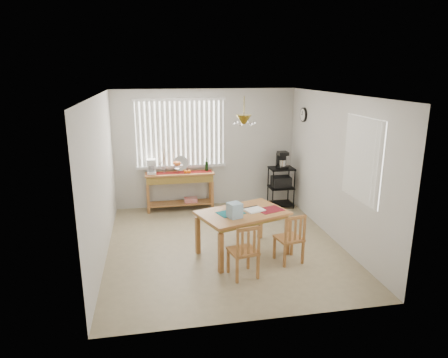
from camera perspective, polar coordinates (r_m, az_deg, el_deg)
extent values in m
cube|color=tan|center=(7.15, 0.01, -9.38)|extent=(4.00, 4.50, 0.01)
cube|color=silver|center=(8.93, -2.68, 4.43)|extent=(4.00, 0.10, 2.60)
cube|color=silver|center=(4.57, 5.30, -6.30)|extent=(4.00, 0.10, 2.60)
cube|color=silver|center=(6.66, -17.60, -0.04)|extent=(0.10, 4.50, 2.60)
cube|color=silver|center=(7.35, 15.93, 1.50)|extent=(0.10, 4.50, 2.60)
cube|color=white|center=(6.50, 0.02, 12.40)|extent=(4.00, 4.50, 0.10)
cube|color=white|center=(8.76, -6.25, 6.47)|extent=(1.90, 0.01, 1.40)
cube|color=white|center=(8.73, -12.16, 6.19)|extent=(0.07, 0.03, 1.40)
cube|color=white|center=(8.73, -11.47, 6.22)|extent=(0.07, 0.03, 1.40)
cube|color=white|center=(8.72, -10.77, 6.26)|extent=(0.07, 0.03, 1.40)
cube|color=white|center=(8.72, -10.07, 6.29)|extent=(0.07, 0.03, 1.40)
cube|color=white|center=(8.73, -9.38, 6.32)|extent=(0.07, 0.03, 1.40)
cube|color=white|center=(8.73, -8.68, 6.36)|extent=(0.07, 0.03, 1.40)
cube|color=white|center=(8.73, -7.98, 6.39)|extent=(0.07, 0.03, 1.40)
cube|color=white|center=(8.74, -7.29, 6.42)|extent=(0.07, 0.03, 1.40)
cube|color=white|center=(8.74, -6.59, 6.45)|extent=(0.07, 0.03, 1.40)
cube|color=white|center=(8.75, -5.90, 6.47)|extent=(0.07, 0.03, 1.40)
cube|color=white|center=(8.76, -5.21, 6.50)|extent=(0.07, 0.03, 1.40)
cube|color=white|center=(8.77, -4.52, 6.53)|extent=(0.07, 0.03, 1.40)
cube|color=white|center=(8.78, -3.83, 6.55)|extent=(0.07, 0.03, 1.40)
cube|color=white|center=(8.79, -3.14, 6.57)|extent=(0.07, 0.03, 1.40)
cube|color=white|center=(8.81, -2.46, 6.60)|extent=(0.07, 0.03, 1.40)
cube|color=white|center=(8.82, -1.77, 6.62)|extent=(0.07, 0.03, 1.40)
cube|color=white|center=(8.84, -1.09, 6.64)|extent=(0.07, 0.03, 1.40)
cube|color=white|center=(8.86, -0.41, 6.66)|extent=(0.07, 0.03, 1.40)
cube|color=white|center=(8.87, -6.10, 1.78)|extent=(1.98, 0.06, 0.06)
cube|color=white|center=(8.65, -6.38, 11.23)|extent=(1.98, 0.06, 0.06)
cube|color=white|center=(6.48, 19.19, 2.60)|extent=(0.01, 1.10, 1.30)
cube|color=white|center=(6.06, 21.37, 1.56)|extent=(0.03, 0.07, 1.30)
cube|color=white|center=(6.15, 20.84, 1.81)|extent=(0.03, 0.07, 1.30)
cube|color=white|center=(6.24, 20.33, 2.04)|extent=(0.03, 0.07, 1.30)
cube|color=white|center=(6.33, 19.83, 2.27)|extent=(0.03, 0.07, 1.30)
cube|color=white|center=(6.43, 19.35, 2.49)|extent=(0.03, 0.07, 1.30)
cube|color=white|center=(6.52, 18.88, 2.71)|extent=(0.03, 0.07, 1.30)
cube|color=white|center=(6.61, 18.42, 2.92)|extent=(0.03, 0.07, 1.30)
cube|color=white|center=(6.71, 17.98, 3.12)|extent=(0.03, 0.07, 1.30)
cube|color=white|center=(6.80, 17.54, 3.31)|extent=(0.03, 0.07, 1.30)
cube|color=white|center=(6.90, 17.12, 3.51)|extent=(0.03, 0.07, 1.30)
cylinder|color=black|center=(8.59, 11.30, 8.99)|extent=(0.04, 0.30, 0.30)
cylinder|color=white|center=(8.58, 11.15, 8.99)|extent=(0.01, 0.25, 0.25)
cylinder|color=olive|center=(6.17, 2.88, 10.17)|extent=(0.01, 0.01, 0.34)
cone|color=olive|center=(6.19, 2.86, 8.52)|extent=(0.24, 0.24, 0.14)
sphere|color=white|center=(6.24, 4.29, 7.99)|extent=(0.05, 0.05, 0.05)
sphere|color=white|center=(6.35, 3.27, 8.13)|extent=(0.05, 0.05, 0.05)
sphere|color=white|center=(6.31, 1.84, 8.11)|extent=(0.05, 0.05, 0.05)
sphere|color=white|center=(6.16, 1.39, 7.94)|extent=(0.05, 0.05, 0.05)
sphere|color=white|center=(6.05, 2.41, 7.79)|extent=(0.05, 0.05, 0.05)
sphere|color=white|center=(6.08, 3.89, 7.81)|extent=(0.05, 0.05, 0.05)
cube|color=#AE713B|center=(8.70, -6.38, 0.79)|extent=(1.48, 0.42, 0.04)
cube|color=olive|center=(8.73, -6.36, 0.14)|extent=(1.43, 0.38, 0.15)
cube|color=#AE713B|center=(8.67, -10.78, -2.86)|extent=(0.06, 0.06, 0.64)
cube|color=#AE713B|center=(8.76, -1.66, -2.40)|extent=(0.06, 0.06, 0.64)
cube|color=#AE713B|center=(8.97, -10.79, -2.23)|extent=(0.06, 0.06, 0.64)
cube|color=#AE713B|center=(9.06, -1.98, -1.79)|extent=(0.06, 0.06, 0.64)
cube|color=#AE713B|center=(8.89, -6.25, -3.43)|extent=(1.37, 0.36, 0.03)
cube|color=red|center=(8.89, -4.77, -2.98)|extent=(0.28, 0.20, 0.09)
cube|color=maroon|center=(8.70, -6.38, 0.93)|extent=(1.41, 0.23, 0.01)
cube|color=white|center=(8.67, -10.29, 0.87)|extent=(0.19, 0.22, 0.05)
cube|color=white|center=(8.72, -10.33, 1.73)|extent=(0.19, 0.07, 0.28)
cube|color=white|center=(8.59, -10.37, 2.57)|extent=(0.19, 0.20, 0.06)
cylinder|color=white|center=(8.63, -10.31, 1.36)|extent=(0.12, 0.12, 0.12)
cylinder|color=white|center=(8.66, -6.68, 1.16)|extent=(0.05, 0.05, 0.09)
cone|color=white|center=(8.64, -6.70, 1.73)|extent=(0.24, 0.24, 0.08)
sphere|color=red|center=(8.63, -6.41, 2.25)|extent=(0.07, 0.07, 0.07)
sphere|color=red|center=(8.67, -6.74, 2.30)|extent=(0.07, 0.07, 0.07)
sphere|color=red|center=(8.62, -7.02, 2.22)|extent=(0.07, 0.07, 0.07)
sphere|color=red|center=(8.58, -6.70, 2.16)|extent=(0.07, 0.07, 0.07)
sphere|color=orange|center=(8.63, -5.49, 1.07)|extent=(0.07, 0.07, 0.07)
sphere|color=orange|center=(8.63, -5.00, 1.09)|extent=(0.07, 0.07, 0.07)
cylinder|color=silver|center=(8.82, -6.19, 2.24)|extent=(0.33, 0.08, 0.33)
cylinder|color=white|center=(8.71, -8.54, 1.29)|extent=(0.07, 0.07, 0.13)
cylinder|color=#4C3823|center=(8.65, -8.61, 3.05)|extent=(0.08, 0.04, 0.41)
cylinder|color=#4C3823|center=(8.65, -8.62, 3.20)|extent=(0.13, 0.06, 0.45)
cylinder|color=#4C3823|center=(8.65, -8.60, 2.90)|extent=(0.16, 0.07, 0.33)
cylinder|color=#4C3823|center=(8.64, -8.62, 3.35)|extent=(0.05, 0.03, 0.51)
cylinder|color=#4C3823|center=(8.66, -8.60, 2.84)|extent=(0.20, 0.09, 0.29)
cylinder|color=black|center=(8.78, -2.50, 1.84)|extent=(0.07, 0.07, 0.21)
cylinder|color=black|center=(8.74, -2.51, 2.75)|extent=(0.03, 0.03, 0.07)
cylinder|color=black|center=(8.76, 7.01, -1.61)|extent=(0.03, 0.03, 0.90)
cylinder|color=black|center=(8.92, 10.00, -1.43)|extent=(0.03, 0.03, 0.90)
cylinder|color=black|center=(9.11, 6.30, -0.93)|extent=(0.03, 0.03, 0.90)
cylinder|color=black|center=(9.26, 9.19, -0.77)|extent=(0.03, 0.03, 0.90)
cube|color=black|center=(8.90, 8.23, 1.50)|extent=(0.53, 0.42, 0.03)
cube|color=black|center=(9.01, 8.13, -1.17)|extent=(0.53, 0.42, 0.03)
cube|color=black|center=(9.13, 8.04, -3.50)|extent=(0.53, 0.42, 0.03)
cube|color=black|center=(8.98, 8.16, -0.38)|extent=(0.40, 0.32, 0.23)
cube|color=black|center=(8.87, 8.29, 1.73)|extent=(0.21, 0.25, 0.05)
cube|color=black|center=(8.92, 8.15, 2.68)|extent=(0.21, 0.08, 0.32)
cube|color=black|center=(8.80, 8.36, 3.67)|extent=(0.21, 0.23, 0.07)
cylinder|color=silver|center=(8.84, 8.33, 2.32)|extent=(0.14, 0.14, 0.14)
cube|color=#AE713B|center=(6.55, 2.68, -4.87)|extent=(1.61, 1.31, 0.04)
cube|color=olive|center=(6.57, 2.67, -5.28)|extent=(1.48, 1.18, 0.06)
cube|color=#AE713B|center=(6.10, -0.46, -10.54)|extent=(0.09, 0.09, 0.64)
cube|color=#AE713B|center=(6.76, 9.01, -8.05)|extent=(0.09, 0.09, 0.64)
cube|color=#AE713B|center=(6.72, -3.77, -8.04)|extent=(0.09, 0.09, 0.64)
cube|color=#AE713B|center=(7.32, 5.18, -6.04)|extent=(0.09, 0.09, 0.64)
cube|color=#13646C|center=(6.48, 0.97, -4.86)|extent=(0.49, 0.42, 0.01)
cube|color=maroon|center=(6.67, 6.61, -4.38)|extent=(0.49, 0.42, 0.01)
cube|color=white|center=(6.60, 4.37, -4.43)|extent=(0.36, 0.32, 0.02)
cube|color=black|center=(6.70, 3.74, -4.09)|extent=(0.29, 0.13, 0.03)
cube|color=#8FB7D1|center=(6.26, 1.52, -4.48)|extent=(0.25, 0.25, 0.24)
cube|color=#AE713B|center=(5.99, 2.74, -10.25)|extent=(0.46, 0.46, 0.04)
cube|color=#AE713B|center=(6.28, 3.48, -11.11)|extent=(0.04, 0.04, 0.38)
cube|color=#AE713B|center=(6.15, 0.60, -11.64)|extent=(0.04, 0.04, 0.38)
cube|color=#AE713B|center=(6.01, 4.87, -12.40)|extent=(0.04, 0.04, 0.38)
cube|color=#AE713B|center=(5.88, 1.88, -13.00)|extent=(0.04, 0.04, 0.38)
cube|color=#AE713B|center=(5.81, 5.01, -8.58)|extent=(0.04, 0.04, 0.43)
cube|color=#AE713B|center=(5.68, 1.96, -9.12)|extent=(0.04, 0.04, 0.43)
cube|color=#AE713B|center=(5.67, 3.54, -7.14)|extent=(0.35, 0.10, 0.06)
cube|color=#AE713B|center=(5.79, 4.34, -8.89)|extent=(0.04, 0.03, 0.34)
cube|color=#AE713B|center=(5.75, 3.50, -9.04)|extent=(0.04, 0.03, 0.34)
cube|color=#AE713B|center=(5.72, 2.65, -9.20)|extent=(0.04, 0.03, 0.34)
cube|color=#AE713B|center=(6.50, 9.26, -8.37)|extent=(0.45, 0.45, 0.04)
cube|color=#AE713B|center=(6.79, 9.66, -9.22)|extent=(0.04, 0.04, 0.37)
cube|color=#AE713B|center=(6.63, 7.21, -9.72)|extent=(0.04, 0.04, 0.37)
cube|color=#AE713B|center=(6.54, 11.18, -10.29)|extent=(0.04, 0.04, 0.37)
cube|color=#AE713B|center=(6.38, 8.67, -10.84)|extent=(0.04, 0.04, 0.37)
cube|color=#AE713B|center=(6.36, 11.43, -6.79)|extent=(0.04, 0.04, 0.42)
cube|color=#AE713B|center=(6.20, 8.87, -7.28)|extent=(0.04, 0.04, 0.42)
cube|color=#AE713B|center=(6.21, 10.25, -5.48)|extent=(0.34, 0.10, 0.05)
cube|color=#AE713B|center=(6.33, 10.86, -7.07)|extent=(0.04, 0.03, 0.34)
cube|color=#AE713B|center=(6.28, 10.16, -7.21)|extent=(0.04, 0.03, 0.34)
cube|color=#AE713B|center=(6.24, 9.44, -7.35)|extent=(0.04, 0.03, 0.34)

